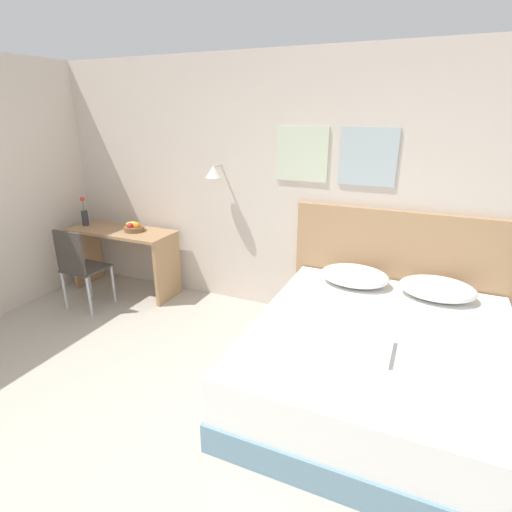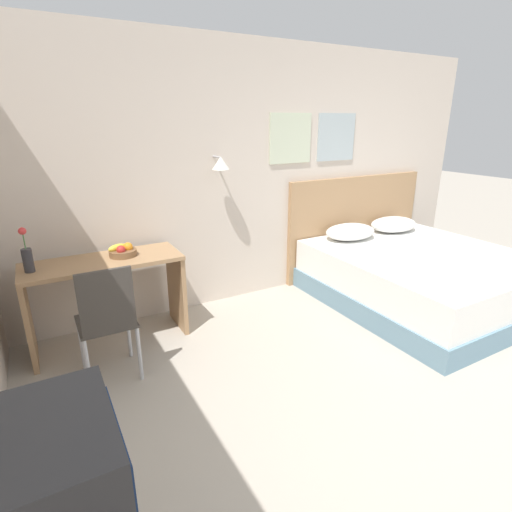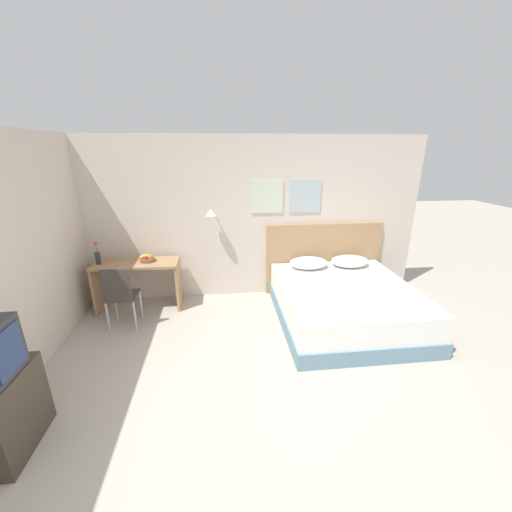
{
  "view_description": "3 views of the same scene",
  "coord_description": "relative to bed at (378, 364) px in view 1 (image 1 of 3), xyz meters",
  "views": [
    {
      "loc": [
        1.54,
        -0.96,
        2.09
      ],
      "look_at": [
        0.18,
        2.14,
        0.86
      ],
      "focal_mm": 28.0,
      "sensor_mm": 36.0,
      "label": 1
    },
    {
      "loc": [
        -2.15,
        -0.84,
        1.89
      ],
      "look_at": [
        -0.55,
        2.02,
        0.77
      ],
      "focal_mm": 28.0,
      "sensor_mm": 36.0,
      "label": 2
    },
    {
      "loc": [
        -0.4,
        -2.17,
        2.45
      ],
      "look_at": [
        0.07,
        2.0,
        0.99
      ],
      "focal_mm": 22.0,
      "sensor_mm": 36.0,
      "label": 3
    }
  ],
  "objects": [
    {
      "name": "wall_back",
      "position": [
        -1.36,
        1.13,
        1.05
      ],
      "size": [
        5.91,
        0.31,
        2.65
      ],
      "color": "beige",
      "rests_on": "ground_plane"
    },
    {
      "name": "fruit_bowl",
      "position": [
        -2.92,
        0.8,
        0.54
      ],
      "size": [
        0.24,
        0.23,
        0.11
      ],
      "color": "brown",
      "rests_on": "desk"
    },
    {
      "name": "folded_towel_near_foot",
      "position": [
        -0.08,
        -0.31,
        0.32
      ],
      "size": [
        0.35,
        0.34,
        0.06
      ],
      "color": "white",
      "rests_on": "bed"
    },
    {
      "name": "pillow_left",
      "position": [
        -0.35,
        0.77,
        0.37
      ],
      "size": [
        0.63,
        0.44,
        0.17
      ],
      "color": "white",
      "rests_on": "bed"
    },
    {
      "name": "pillow_right",
      "position": [
        0.35,
        0.77,
        0.37
      ],
      "size": [
        0.63,
        0.44,
        0.17
      ],
      "color": "white",
      "rests_on": "bed"
    },
    {
      "name": "desk",
      "position": [
        -3.09,
        0.77,
        0.26
      ],
      "size": [
        1.28,
        0.5,
        0.78
      ],
      "color": "#A87F56",
      "rests_on": "ground_plane"
    },
    {
      "name": "headboard",
      "position": [
        0.0,
        1.07,
        0.34
      ],
      "size": [
        2.02,
        0.06,
        1.23
      ],
      "color": "#A87F56",
      "rests_on": "ground_plane"
    },
    {
      "name": "bed",
      "position": [
        0.0,
        0.0,
        0.0
      ],
      "size": [
        1.9,
        2.08,
        0.57
      ],
      "color": "#66899E",
      "rests_on": "ground_plane"
    },
    {
      "name": "flower_vase",
      "position": [
        -3.63,
        0.76,
        0.62
      ],
      "size": [
        0.08,
        0.08,
        0.35
      ],
      "color": "#333338",
      "rests_on": "desk"
    },
    {
      "name": "desk_chair",
      "position": [
        -3.19,
        0.17,
        0.26
      ],
      "size": [
        0.4,
        0.4,
        0.93
      ],
      "color": "#3D3833",
      "rests_on": "ground_plane"
    }
  ]
}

